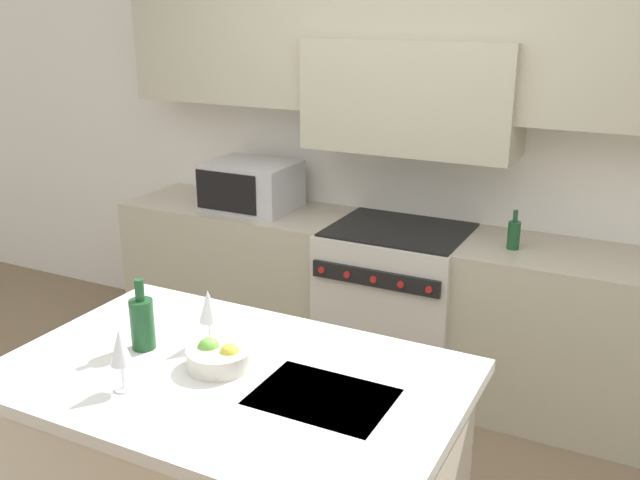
% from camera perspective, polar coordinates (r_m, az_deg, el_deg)
% --- Properties ---
extents(back_cabinetry, '(10.00, 0.46, 2.70)m').
position_cam_1_polar(back_cabinetry, '(4.10, 8.03, 10.82)').
color(back_cabinetry, silver).
rests_on(back_cabinetry, ground_plane).
extents(back_counter, '(3.57, 0.62, 0.92)m').
position_cam_1_polar(back_counter, '(4.18, 6.21, -5.20)').
color(back_counter, '#B2AD93').
rests_on(back_counter, ground_plane).
extents(range_stove, '(0.78, 0.70, 0.93)m').
position_cam_1_polar(range_stove, '(4.16, 6.11, -5.23)').
color(range_stove, beige).
rests_on(range_stove, ground_plane).
extents(microwave, '(0.53, 0.42, 0.29)m').
position_cam_1_polar(microwave, '(4.40, -5.52, 4.37)').
color(microwave, '#B7B7BC').
rests_on(microwave, back_counter).
extents(wine_bottle, '(0.09, 0.09, 0.27)m').
position_cam_1_polar(wine_bottle, '(2.68, -14.04, -6.40)').
color(wine_bottle, '#194723').
rests_on(wine_bottle, kitchen_island).
extents(wine_glass_near, '(0.07, 0.07, 0.22)m').
position_cam_1_polar(wine_glass_near, '(2.40, -15.70, -8.36)').
color(wine_glass_near, white).
rests_on(wine_glass_near, kitchen_island).
extents(wine_glass_far, '(0.07, 0.07, 0.22)m').
position_cam_1_polar(wine_glass_far, '(2.63, -8.92, -5.36)').
color(wine_glass_far, white).
rests_on(wine_glass_far, kitchen_island).
extents(fruit_bowl, '(0.23, 0.23, 0.10)m').
position_cam_1_polar(fruit_bowl, '(2.52, -8.08, -9.20)').
color(fruit_bowl, silver).
rests_on(fruit_bowl, kitchen_island).
extents(oil_bottle_on_counter, '(0.06, 0.06, 0.21)m').
position_cam_1_polar(oil_bottle_on_counter, '(3.79, 15.24, 0.45)').
color(oil_bottle_on_counter, '#194723').
rests_on(oil_bottle_on_counter, back_counter).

